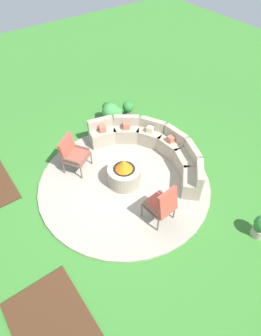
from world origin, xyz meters
TOP-DOWN VIEW (x-y plane):
  - ground_plane at (0.00, 0.00)m, footprint 24.00×24.00m
  - patio_circle at (0.00, 0.00)m, footprint 4.45×4.45m
  - mulch_bed_right at (2.00, -3.01)m, footprint 1.77×1.30m
  - fire_pit at (0.00, 0.00)m, footprint 0.85×0.85m
  - curved_stone_bench at (-0.37, 1.25)m, footprint 3.56×1.96m
  - lounge_chair_front_left at (-1.21, -0.77)m, footprint 0.81×0.84m
  - lounge_chair_front_right at (1.44, 0.00)m, footprint 0.66×0.60m
  - potted_plant_0 at (-2.60, 1.18)m, footprint 0.33×0.33m
  - potted_plant_1 at (-2.40, 1.17)m, footprint 0.56×0.56m
  - potted_plant_2 at (3.01, 1.53)m, footprint 0.37×0.37m
  - potted_plant_3 at (-2.27, 1.31)m, footprint 0.38×0.38m
  - potted_plant_4 at (-2.31, 1.79)m, footprint 0.35×0.35m

SIDE VIEW (x-z plane):
  - ground_plane at x=0.00m, z-range 0.00..0.00m
  - mulch_bed_right at x=2.00m, z-range 0.00..0.04m
  - patio_circle at x=0.00m, z-range 0.00..0.06m
  - potted_plant_2 at x=3.01m, z-range 0.02..0.62m
  - potted_plant_4 at x=-2.31m, z-range 0.03..0.62m
  - potted_plant_3 at x=-2.27m, z-range 0.04..0.64m
  - potted_plant_0 at x=-2.60m, z-range 0.03..0.68m
  - fire_pit at x=0.00m, z-range -0.02..0.75m
  - curved_stone_bench at x=-0.37m, z-range -0.01..0.75m
  - potted_plant_1 at x=-2.40m, z-range 0.02..0.72m
  - lounge_chair_front_left at x=-1.21m, z-range 0.09..1.09m
  - lounge_chair_front_right at x=1.44m, z-range 0.08..1.17m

